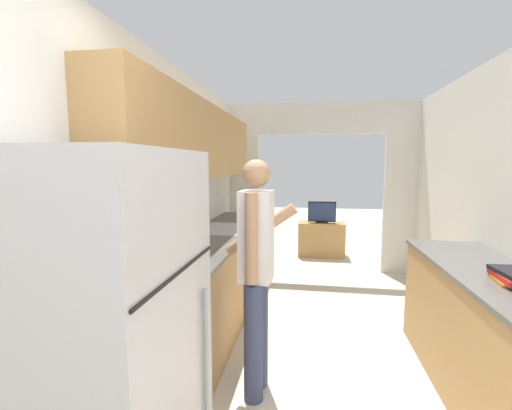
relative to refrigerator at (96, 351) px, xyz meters
The scene contains 8 objects.
wall_left 1.68m from the refrigerator, 102.25° to the left, with size 0.38×6.88×2.50m.
wall_far_with_doorway 4.17m from the refrigerator, 75.95° to the left, with size 3.15×0.06×2.50m.
counter_left 1.99m from the refrigerator, 92.26° to the left, with size 0.62×3.30×0.90m.
refrigerator is the anchor object (origin of this frame).
range_oven 2.42m from the refrigerator, 91.65° to the left, with size 0.66×0.73×1.04m.
person 1.14m from the refrigerator, 63.15° to the left, with size 0.53×0.39×1.64m.
tv_cabinet 4.95m from the refrigerator, 77.46° to the left, with size 0.80×0.42×0.59m.
television 4.88m from the refrigerator, 77.35° to the left, with size 0.47×0.16×0.37m.
Camera 1 is at (-0.13, -0.71, 1.60)m, focal length 24.00 mm.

